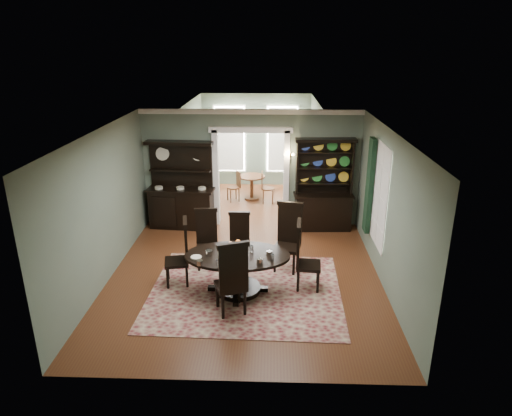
{
  "coord_description": "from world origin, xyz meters",
  "views": [
    {
      "loc": [
        0.53,
        -8.23,
        4.55
      ],
      "look_at": [
        0.21,
        0.6,
        1.31
      ],
      "focal_mm": 32.0,
      "sensor_mm": 36.0,
      "label": 1
    }
  ],
  "objects": [
    {
      "name": "right_window",
      "position": [
        2.69,
        0.93,
        1.6
      ],
      "size": [
        0.15,
        1.47,
        2.12
      ],
      "color": "white",
      "rests_on": "wall_right"
    },
    {
      "name": "room",
      "position": [
        0.0,
        0.04,
        1.58
      ],
      "size": [
        5.51,
        6.01,
        3.01
      ],
      "color": "#582E17",
      "rests_on": "ground"
    },
    {
      "name": "dining_table",
      "position": [
        -0.1,
        -0.51,
        0.55
      ],
      "size": [
        2.0,
        1.87,
        0.78
      ],
      "rotation": [
        0.0,
        0.0,
        0.01
      ],
      "color": "black",
      "rests_on": "rug"
    },
    {
      "name": "chair_far_left",
      "position": [
        -0.83,
        0.58,
        0.67
      ],
      "size": [
        0.52,
        0.49,
        1.27
      ],
      "rotation": [
        0.0,
        0.0,
        3.26
      ],
      "color": "black",
      "rests_on": "rug"
    },
    {
      "name": "sideboard",
      "position": [
        -1.77,
        2.74,
        0.78
      ],
      "size": [
        1.74,
        0.73,
        2.23
      ],
      "rotation": [
        0.0,
        0.0,
        -0.08
      ],
      "color": "black",
      "rests_on": "floor"
    },
    {
      "name": "parlor",
      "position": [
        0.0,
        5.53,
        1.52
      ],
      "size": [
        3.51,
        3.5,
        3.01
      ],
      "color": "#582E17",
      "rests_on": "ground"
    },
    {
      "name": "wall_sconce",
      "position": [
        0.95,
        2.85,
        1.89
      ],
      "size": [
        0.27,
        0.21,
        0.21
      ],
      "color": "#C98A35",
      "rests_on": "back_wall_right"
    },
    {
      "name": "centerpiece",
      "position": [
        -0.12,
        -0.51,
        0.86
      ],
      "size": [
        1.58,
        1.01,
        0.26
      ],
      "color": "silver",
      "rests_on": "dining_table"
    },
    {
      "name": "chair_end_right",
      "position": [
        1.15,
        -0.32,
        0.72
      ],
      "size": [
        0.52,
        0.54,
        1.36
      ],
      "rotation": [
        0.0,
        0.0,
        -1.65
      ],
      "color": "black",
      "rests_on": "rug"
    },
    {
      "name": "chair_end_left",
      "position": [
        -1.21,
        -0.23,
        0.71
      ],
      "size": [
        0.56,
        0.58,
        1.35
      ],
      "rotation": [
        0.0,
        0.0,
        1.77
      ],
      "color": "black",
      "rests_on": "rug"
    },
    {
      "name": "rug",
      "position": [
        0.05,
        -0.51,
        0.01
      ],
      "size": [
        3.72,
        3.17,
        0.01
      ],
      "primitive_type": "cube",
      "rotation": [
        0.0,
        0.0,
        -0.03
      ],
      "color": "maroon",
      "rests_on": "floor"
    },
    {
      "name": "parlor_table",
      "position": [
        -0.07,
        4.96,
        0.48
      ],
      "size": [
        0.8,
        0.8,
        0.74
      ],
      "color": "#5D311A",
      "rests_on": "parlor_floor"
    },
    {
      "name": "doorway_trim",
      "position": [
        0.0,
        3.0,
        1.62
      ],
      "size": [
        2.08,
        0.25,
        2.57
      ],
      "color": "white",
      "rests_on": "floor"
    },
    {
      "name": "welsh_dresser",
      "position": [
        1.84,
        2.75,
        0.84
      ],
      "size": [
        1.51,
        0.61,
        2.33
      ],
      "rotation": [
        0.0,
        0.0,
        0.04
      ],
      "color": "black",
      "rests_on": "floor"
    },
    {
      "name": "parlor_chair_right",
      "position": [
        0.36,
        4.65,
        0.51
      ],
      "size": [
        0.4,
        0.4,
        0.94
      ],
      "rotation": [
        0.0,
        0.0,
        -1.56
      ],
      "color": "#5D311A",
      "rests_on": "parlor_floor"
    },
    {
      "name": "chair_far_mid",
      "position": [
        -0.14,
        0.59,
        0.63
      ],
      "size": [
        0.46,
        0.44,
        1.2
      ],
      "rotation": [
        0.0,
        0.0,
        3.18
      ],
      "color": "black",
      "rests_on": "rug"
    },
    {
      "name": "chair_far_right",
      "position": [
        0.89,
        0.53,
        0.76
      ],
      "size": [
        0.65,
        0.63,
        1.45
      ],
      "rotation": [
        0.0,
        0.0,
        2.88
      ],
      "color": "black",
      "rests_on": "rug"
    },
    {
      "name": "chair_near",
      "position": [
        -0.13,
        -1.32,
        0.75
      ],
      "size": [
        0.67,
        0.65,
        1.43
      ],
      "rotation": [
        0.0,
        0.0,
        0.35
      ],
      "color": "black",
      "rests_on": "rug"
    },
    {
      "name": "parlor_chair_left",
      "position": [
        -0.56,
        4.8,
        0.48
      ],
      "size": [
        0.43,
        0.42,
        0.9
      ],
      "rotation": [
        0.0,
        0.0,
        2.0
      ],
      "color": "#5D311A",
      "rests_on": "parlor_floor"
    }
  ]
}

